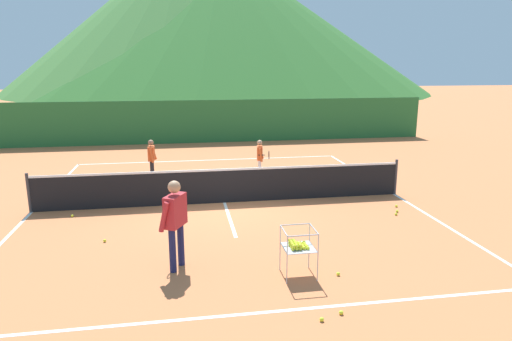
# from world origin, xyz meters

# --- Properties ---
(ground_plane) EXTENTS (120.00, 120.00, 0.00)m
(ground_plane) POSITION_xyz_m (0.00, 0.00, 0.00)
(ground_plane) COLOR #C67042
(line_baseline_near) EXTENTS (10.13, 0.08, 0.01)m
(line_baseline_near) POSITION_xyz_m (0.00, -5.83, 0.00)
(line_baseline_near) COLOR white
(line_baseline_near) RESTS_ON ground
(line_baseline_far) EXTENTS (10.13, 0.08, 0.01)m
(line_baseline_far) POSITION_xyz_m (0.00, 5.76, 0.00)
(line_baseline_far) COLOR white
(line_baseline_far) RESTS_ON ground
(line_sideline_west) EXTENTS (0.08, 11.59, 0.01)m
(line_sideline_west) POSITION_xyz_m (-5.07, 0.00, 0.00)
(line_sideline_west) COLOR white
(line_sideline_west) RESTS_ON ground
(line_sideline_east) EXTENTS (0.08, 11.59, 0.01)m
(line_sideline_east) POSITION_xyz_m (5.07, 0.00, 0.00)
(line_sideline_east) COLOR white
(line_sideline_east) RESTS_ON ground
(line_service_center) EXTENTS (0.08, 5.31, 0.01)m
(line_service_center) POSITION_xyz_m (0.00, 0.00, 0.00)
(line_service_center) COLOR white
(line_service_center) RESTS_ON ground
(tennis_net) EXTENTS (10.24, 0.08, 1.05)m
(tennis_net) POSITION_xyz_m (0.00, 0.00, 0.50)
(tennis_net) COLOR #333338
(tennis_net) RESTS_ON ground
(instructor) EXTENTS (0.55, 0.85, 1.72)m
(instructor) POSITION_xyz_m (-1.29, -3.98, 1.03)
(instructor) COLOR #191E4C
(instructor) RESTS_ON ground
(student_0) EXTENTS (0.27, 0.54, 1.37)m
(student_0) POSITION_xyz_m (-2.11, 2.86, 0.82)
(student_0) COLOR black
(student_0) RESTS_ON ground
(student_1) EXTENTS (0.41, 0.67, 1.31)m
(student_1) POSITION_xyz_m (1.46, 2.53, 0.79)
(student_1) COLOR silver
(student_1) RESTS_ON ground
(ball_cart) EXTENTS (0.58, 0.58, 0.90)m
(ball_cart) POSITION_xyz_m (0.88, -4.68, 0.59)
(ball_cart) COLOR #B7B7BC
(ball_cart) RESTS_ON ground
(tennis_ball_0) EXTENTS (0.07, 0.07, 0.07)m
(tennis_ball_0) POSITION_xyz_m (4.24, -1.82, 0.03)
(tennis_ball_0) COLOR yellow
(tennis_ball_0) RESTS_ON ground
(tennis_ball_1) EXTENTS (0.07, 0.07, 0.07)m
(tennis_ball_1) POSITION_xyz_m (4.56, -1.19, 0.03)
(tennis_ball_1) COLOR yellow
(tennis_ball_1) RESTS_ON ground
(tennis_ball_2) EXTENTS (0.07, 0.07, 0.07)m
(tennis_ball_2) POSITION_xyz_m (1.63, -4.80, 0.03)
(tennis_ball_2) COLOR yellow
(tennis_ball_2) RESTS_ON ground
(tennis_ball_3) EXTENTS (0.07, 0.07, 0.07)m
(tennis_ball_3) POSITION_xyz_m (0.87, -6.21, 0.03)
(tennis_ball_3) COLOR yellow
(tennis_ball_3) RESTS_ON ground
(tennis_ball_4) EXTENTS (0.07, 0.07, 0.07)m
(tennis_ball_4) POSITION_xyz_m (-3.92, -0.58, 0.03)
(tennis_ball_4) COLOR yellow
(tennis_ball_4) RESTS_ON ground
(tennis_ball_5) EXTENTS (0.07, 0.07, 0.07)m
(tennis_ball_5) POSITION_xyz_m (4.37, -1.60, 0.03)
(tennis_ball_5) COLOR yellow
(tennis_ball_5) RESTS_ON ground
(tennis_ball_6) EXTENTS (0.07, 0.07, 0.07)m
(tennis_ball_6) POSITION_xyz_m (1.22, -6.08, 0.03)
(tennis_ball_6) COLOR yellow
(tennis_ball_6) RESTS_ON ground
(tennis_ball_7) EXTENTS (0.07, 0.07, 0.07)m
(tennis_ball_7) POSITION_xyz_m (-1.41, -1.49, 0.03)
(tennis_ball_7) COLOR yellow
(tennis_ball_7) RESTS_ON ground
(tennis_ball_8) EXTENTS (0.07, 0.07, 0.07)m
(tennis_ball_8) POSITION_xyz_m (-2.86, -2.43, 0.03)
(tennis_ball_8) COLOR yellow
(tennis_ball_8) RESTS_ON ground
(windscreen_fence) EXTENTS (22.29, 0.08, 2.07)m
(windscreen_fence) POSITION_xyz_m (0.00, 9.95, 1.04)
(windscreen_fence) COLOR #286B33
(windscreen_fence) RESTS_ON ground
(hill_0) EXTENTS (47.98, 47.98, 19.81)m
(hill_0) POSITION_xyz_m (0.52, 52.58, 9.91)
(hill_0) COLOR #427A38
(hill_0) RESTS_ON ground
(hill_1) EXTENTS (53.78, 53.78, 18.18)m
(hill_1) POSITION_xyz_m (5.29, 51.71, 9.09)
(hill_1) COLOR #2D6628
(hill_1) RESTS_ON ground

